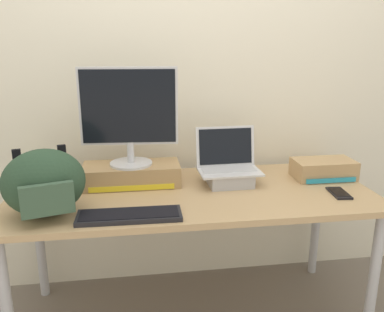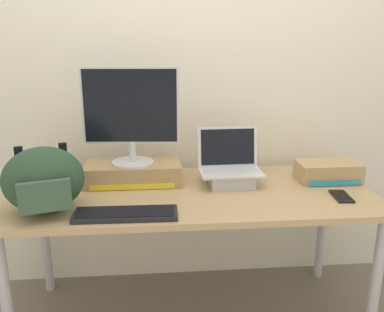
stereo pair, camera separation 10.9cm
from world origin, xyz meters
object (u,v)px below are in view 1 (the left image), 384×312
Objects in this scene: desktop_monitor at (129,115)px; plush_toy at (24,183)px; messenger_backpack at (44,183)px; open_laptop at (228,172)px; toner_box_cyan at (323,169)px; toner_box_yellow at (132,174)px; cell_phone at (339,193)px; coffee_mug at (59,174)px; external_keyboard at (129,215)px.

desktop_monitor reaches higher than plush_toy.
messenger_backpack reaches higher than plush_toy.
open_laptop reaches higher than toner_box_cyan.
toner_box_yellow is 1.53× the size of toner_box_cyan.
desktop_monitor reaches higher than toner_box_cyan.
toner_box_yellow is 1.02m from toner_box_cyan.
open_laptop is 0.55m from cell_phone.
toner_box_cyan is at bearing -3.92° from messenger_backpack.
toner_box_yellow is 0.39m from coffee_mug.
open_laptop is 2.94× the size of plush_toy.
external_keyboard is 1.37× the size of toner_box_cyan.
external_keyboard is at bearing -91.56° from toner_box_yellow.
cell_phone is (0.99, -0.29, -0.05)m from toner_box_yellow.
toner_box_yellow is 0.31m from desktop_monitor.
messenger_backpack reaches higher than open_laptop.
plush_toy is (-0.52, -0.05, 0.00)m from toner_box_yellow.
messenger_backpack is 3.60× the size of plush_toy.
toner_box_yellow is 0.49m from messenger_backpack.
toner_box_cyan is (1.02, -0.05, -0.31)m from desktop_monitor.
open_laptop is at bearing 159.86° from cell_phone.
open_laptop is at bearing -1.67° from desktop_monitor.
messenger_backpack is at bearing -60.20° from plush_toy.
messenger_backpack is 2.96× the size of coffee_mug.
open_laptop is 0.62m from external_keyboard.
external_keyboard is 4.04× the size of plush_toy.
desktop_monitor is 0.59m from open_laptop.
plush_toy is 1.54m from toner_box_cyan.
desktop_monitor is 4.52× the size of plush_toy.
toner_box_yellow reaches higher than coffee_mug.
plush_toy is at bearing -174.08° from toner_box_yellow.
toner_box_yellow is at bearing 168.80° from cell_phone.
external_keyboard is 3.33× the size of coffee_mug.
toner_box_yellow is 3.12× the size of cell_phone.
external_keyboard is 2.78× the size of cell_phone.
coffee_mug reaches higher than cell_phone.
cell_phone is at bearing -26.67° from open_laptop.
desktop_monitor is 0.53m from messenger_backpack.
plush_toy is at bearing -131.68° from coffee_mug.
external_keyboard is 0.38m from messenger_backpack.
desktop_monitor is at bearing 168.86° from cell_phone.
toner_box_yellow is at bearing 26.92° from messenger_backpack.
desktop_monitor is at bearing 177.47° from toner_box_cyan.
toner_box_cyan is (0.53, 0.01, -0.01)m from open_laptop.
open_laptop is at bearing 36.38° from external_keyboard.
toner_box_yellow is at bearing 177.41° from toner_box_cyan.
desktop_monitor reaches higher than toner_box_yellow.
coffee_mug is at bearing 165.18° from toner_box_yellow.
cell_phone is (1.37, -0.39, -0.04)m from coffee_mug.
plush_toy is 0.34× the size of toner_box_cyan.
desktop_monitor reaches higher than external_keyboard.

